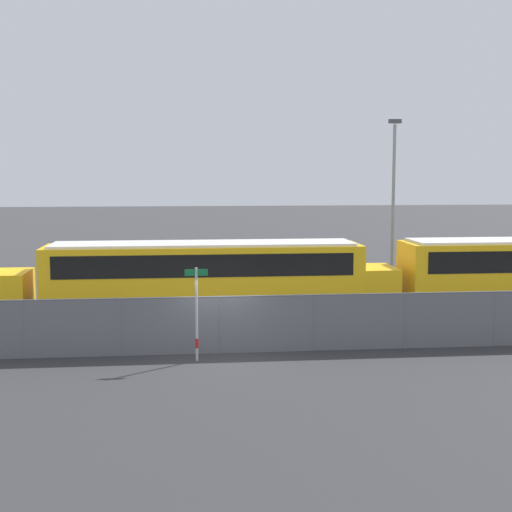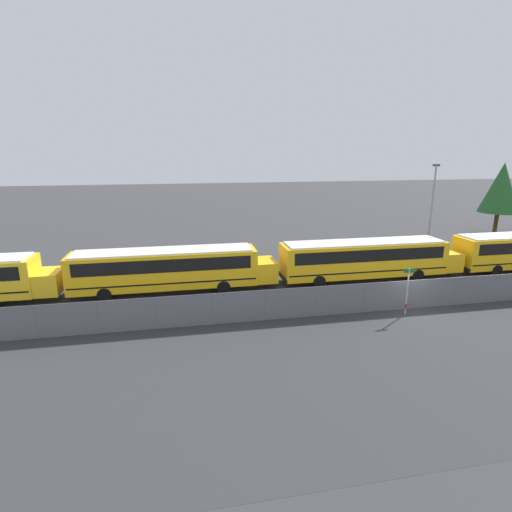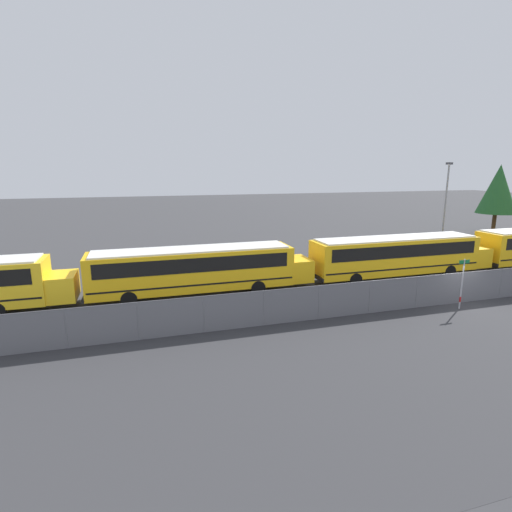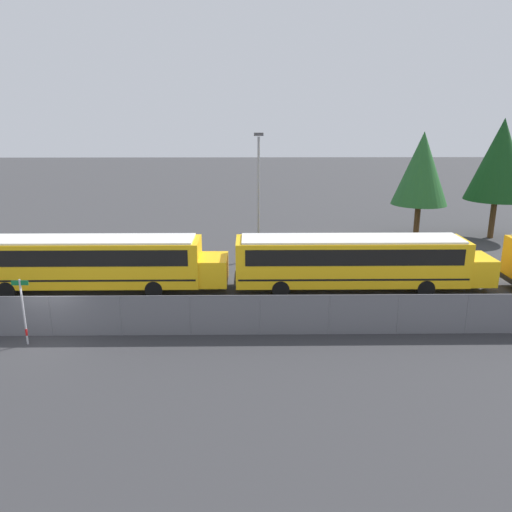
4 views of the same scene
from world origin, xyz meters
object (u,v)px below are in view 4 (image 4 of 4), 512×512
object	(u,v)px
light_pole	(259,192)
tree_1	(421,169)
street_sign	(23,310)
school_bus_3	(356,259)
school_bus_2	(91,260)
tree_2	(500,160)

from	to	relation	value
light_pole	tree_1	bearing A→B (deg)	25.57
tree_1	street_sign	bearing A→B (deg)	-139.97
school_bus_3	school_bus_2	bearing A→B (deg)	179.79
school_bus_2	tree_1	size ratio (longest dim) A/B	1.71
school_bus_2	street_sign	bearing A→B (deg)	-96.40
school_bus_2	tree_2	bearing A→B (deg)	23.68
street_sign	tree_1	xyz separation A→B (m)	(22.55, 18.94, 3.90)
light_pole	school_bus_2	bearing A→B (deg)	-146.11
school_bus_2	light_pole	xyz separation A→B (m)	(9.22, 6.19, 2.76)
school_bus_2	school_bus_3	distance (m)	14.42
tree_1	tree_2	distance (m)	5.97
street_sign	light_pole	xyz separation A→B (m)	(9.98, 12.92, 3.00)
light_pole	tree_1	distance (m)	13.97
school_bus_3	tree_1	xyz separation A→B (m)	(7.38, 12.26, 3.66)
school_bus_2	light_pole	bearing A→B (deg)	33.89
street_sign	tree_1	distance (m)	29.71
school_bus_3	street_sign	world-z (taller)	school_bus_3
street_sign	tree_2	distance (m)	34.49
school_bus_3	tree_2	bearing A→B (deg)	42.53
light_pole	street_sign	bearing A→B (deg)	-127.67
school_bus_2	street_sign	xyz separation A→B (m)	(-0.75, -6.73, -0.24)
school_bus_2	tree_1	world-z (taller)	tree_1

